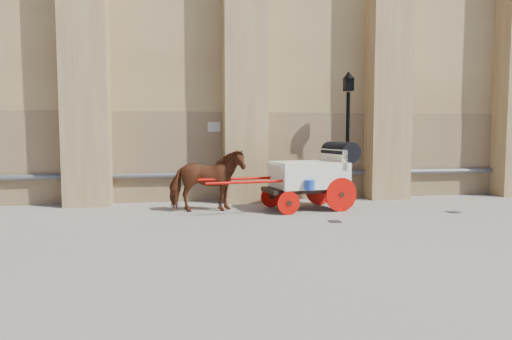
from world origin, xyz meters
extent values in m
plane|color=#6E695C|center=(0.00, 0.00, 0.00)|extent=(90.00, 90.00, 0.00)
cube|color=#866A4C|center=(2.00, 4.15, 1.50)|extent=(44.00, 0.35, 3.00)
cylinder|color=#59595B|center=(2.00, 3.88, 0.90)|extent=(42.00, 0.18, 0.18)
cube|color=beige|center=(-2.00, 3.97, 2.50)|extent=(0.42, 0.04, 0.32)
imported|color=#562410|center=(-2.37, 1.88, 0.91)|extent=(2.18, 1.04, 1.82)
cube|color=black|center=(0.56, 1.79, 0.61)|extent=(2.58, 1.49, 0.13)
cube|color=silver|center=(0.67, 1.81, 1.05)|extent=(2.30, 1.71, 0.78)
cube|color=silver|center=(1.49, 1.95, 1.50)|extent=(0.39, 1.39, 0.61)
cube|color=silver|center=(-0.26, 1.66, 1.33)|extent=(0.58, 1.26, 0.11)
cylinder|color=black|center=(1.71, 1.98, 1.72)|extent=(0.84, 1.47, 0.62)
cylinder|color=#C30803|center=(1.49, 1.25, 0.50)|extent=(0.99, 0.23, 1.00)
cylinder|color=#C30803|center=(1.27, 2.61, 0.50)|extent=(0.99, 0.23, 1.00)
cylinder|color=#C30803|center=(-0.14, 0.98, 0.33)|extent=(0.67, 0.17, 0.66)
cylinder|color=#C30803|center=(-0.37, 2.34, 0.33)|extent=(0.67, 0.17, 0.66)
cylinder|color=#C30803|center=(-1.16, 1.01, 0.94)|extent=(2.64, 0.51, 0.08)
cylinder|color=#C30803|center=(-1.32, 1.99, 0.94)|extent=(2.64, 0.51, 0.08)
cylinder|color=blue|center=(0.47, 0.99, 0.83)|extent=(0.29, 0.29, 0.29)
cylinder|color=black|center=(2.35, 3.04, 1.81)|extent=(0.12, 0.12, 3.63)
cone|color=black|center=(2.35, 3.04, 0.18)|extent=(0.36, 0.36, 0.36)
cube|color=black|center=(2.35, 3.04, 3.88)|extent=(0.28, 0.28, 0.42)
cone|color=black|center=(2.35, 3.04, 4.18)|extent=(0.40, 0.40, 0.24)
cube|color=black|center=(0.81, -0.20, 0.01)|extent=(0.36, 0.36, 0.01)
cube|color=black|center=(4.65, 0.57, 0.01)|extent=(0.36, 0.36, 0.01)
camera|label=1|loc=(-3.12, -11.36, 2.29)|focal=32.00mm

